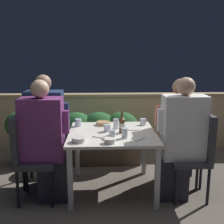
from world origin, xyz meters
name	(u,v)px	position (x,y,z in m)	size (l,w,h in m)	color
ground_plane	(112,190)	(0.00, 0.00, 0.00)	(16.00, 16.00, 0.00)	#665B51
parapet_wall	(109,121)	(0.00, 1.48, 0.47)	(9.00, 0.18, 0.93)	tan
dining_table	(112,139)	(0.00, 0.00, 0.62)	(0.98, 0.97, 0.70)	silver
planter_hedge	(99,135)	(-0.16, 0.86, 0.42)	(1.17, 0.47, 0.75)	brown
chair_left_near	(27,150)	(-0.91, -0.18, 0.57)	(0.41, 0.40, 0.96)	#333338
person_purple_stripe	(46,142)	(-0.72, -0.18, 0.66)	(0.51, 0.26, 1.32)	#282833
chair_left_far	(32,139)	(-0.95, 0.19, 0.57)	(0.41, 0.40, 0.96)	#333338
person_navy_jumper	(48,131)	(-0.76, 0.19, 0.67)	(0.50, 0.26, 1.34)	#282833
chair_right_near	(198,148)	(0.92, -0.19, 0.57)	(0.41, 0.40, 0.96)	#333338
person_white_polo	(180,140)	(0.73, -0.19, 0.67)	(0.51, 0.26, 1.34)	#282833
chair_right_far	(192,139)	(0.97, 0.15, 0.57)	(0.41, 0.40, 0.96)	#333338
person_coral_top	(176,132)	(0.77, 0.15, 0.65)	(0.48, 0.26, 1.29)	#282833
beer_bottle	(122,124)	(0.11, -0.02, 0.80)	(0.07, 0.07, 0.25)	brown
plate_0	(132,128)	(0.24, 0.16, 0.71)	(0.22, 0.22, 0.01)	white
bowl_0	(110,140)	(-0.04, -0.38, 0.73)	(0.11, 0.11, 0.05)	silver
bowl_1	(79,139)	(-0.35, -0.33, 0.73)	(0.14, 0.14, 0.05)	beige
bowl_2	(103,123)	(-0.10, 0.34, 0.73)	(0.17, 0.17, 0.04)	tan
glass_cup_0	(143,122)	(0.40, 0.30, 0.75)	(0.08, 0.08, 0.08)	silver
glass_cup_1	(78,123)	(-0.40, 0.29, 0.75)	(0.08, 0.08, 0.09)	silver
glass_cup_2	(125,133)	(0.12, -0.22, 0.76)	(0.06, 0.06, 0.11)	silver
glass_cup_3	(112,134)	(-0.01, -0.21, 0.75)	(0.06, 0.06, 0.09)	silver
glass_cup_4	(116,124)	(0.05, 0.15, 0.76)	(0.06, 0.06, 0.12)	silver
glass_cup_5	(107,128)	(-0.06, 0.05, 0.74)	(0.08, 0.08, 0.08)	silver
fork_0	(99,137)	(-0.15, -0.20, 0.71)	(0.16, 0.10, 0.01)	silver
fork_1	(140,139)	(0.28, -0.28, 0.71)	(0.13, 0.14, 0.01)	silver
potted_plant	(21,133)	(-1.25, 0.78, 0.49)	(0.41, 0.41, 0.79)	#9E5638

